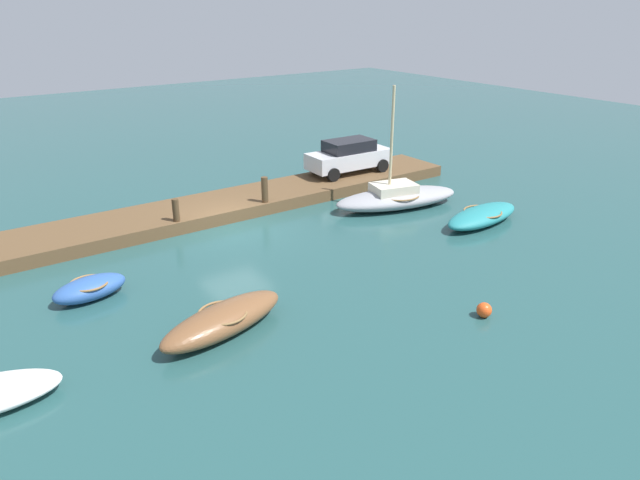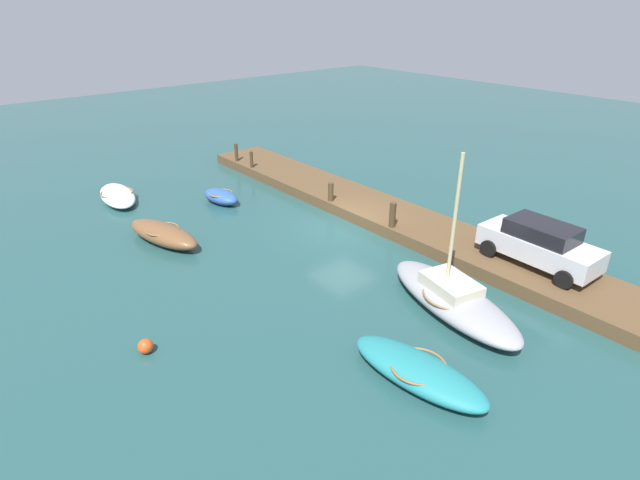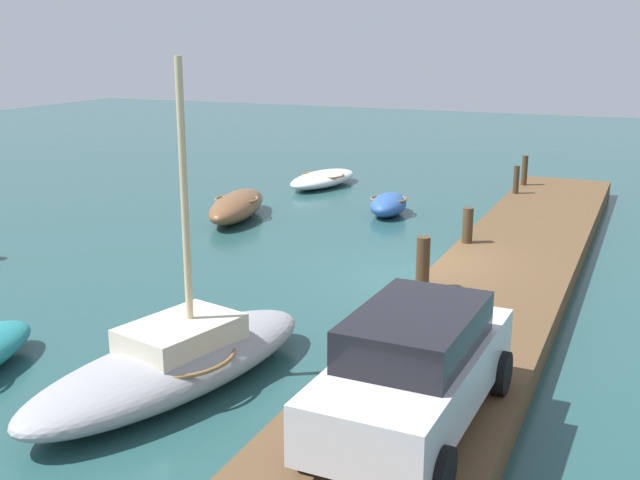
# 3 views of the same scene
# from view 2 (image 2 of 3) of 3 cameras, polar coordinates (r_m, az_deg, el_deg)

# --- Properties ---
(ground_plane) EXTENTS (84.00, 84.00, 0.00)m
(ground_plane) POSITION_cam_2_polar(r_m,az_deg,el_deg) (22.59, 2.64, 1.34)
(ground_plane) COLOR #234C4C
(dock_platform) EXTENTS (24.74, 3.00, 0.51)m
(dock_platform) POSITION_cam_2_polar(r_m,az_deg,el_deg) (23.92, 6.53, 3.30)
(dock_platform) COLOR brown
(dock_platform) RESTS_ON ground_plane
(rowboat_brown) EXTENTS (4.22, 2.18, 0.82)m
(rowboat_brown) POSITION_cam_2_polar(r_m,az_deg,el_deg) (22.07, -17.37, 0.68)
(rowboat_brown) COLOR brown
(rowboat_brown) RESTS_ON ground_plane
(sailboat_grey) EXTENTS (6.05, 3.24, 5.27)m
(sailboat_grey) POSITION_cam_2_polar(r_m,az_deg,el_deg) (17.15, 14.81, -6.37)
(sailboat_grey) COLOR #939399
(sailboat_grey) RESTS_ON ground_plane
(rowboat_white) EXTENTS (4.00, 2.10, 0.57)m
(rowboat_white) POSITION_cam_2_polar(r_m,az_deg,el_deg) (27.56, -21.97, 4.71)
(rowboat_white) COLOR white
(rowboat_white) RESTS_ON ground_plane
(dinghy_blue) EXTENTS (2.38, 1.42, 0.68)m
(dinghy_blue) POSITION_cam_2_polar(r_m,az_deg,el_deg) (25.76, -11.15, 4.87)
(dinghy_blue) COLOR #2D569E
(dinghy_blue) RESTS_ON ground_plane
(rowboat_teal) EXTENTS (4.24, 1.90, 0.67)m
(rowboat_teal) POSITION_cam_2_polar(r_m,az_deg,el_deg) (14.16, 11.05, -14.37)
(rowboat_teal) COLOR teal
(rowboat_teal) RESTS_ON ground_plane
(mooring_post_west) EXTENTS (0.28, 0.28, 1.09)m
(mooring_post_west) POSITION_cam_2_polar(r_m,az_deg,el_deg) (21.50, 8.22, 2.85)
(mooring_post_west) COLOR #47331E
(mooring_post_west) RESTS_ON dock_platform
(mooring_post_mid_west) EXTENTS (0.26, 0.26, 0.90)m
(mooring_post_mid_west) POSITION_cam_2_polar(r_m,az_deg,el_deg) (24.13, 1.23, 5.48)
(mooring_post_mid_west) COLOR #47331E
(mooring_post_mid_west) RESTS_ON dock_platform
(mooring_post_mid_east) EXTENTS (0.19, 0.19, 0.92)m
(mooring_post_mid_east) POSITION_cam_2_polar(r_m,az_deg,el_deg) (29.37, -7.78, 9.04)
(mooring_post_mid_east) COLOR #47331E
(mooring_post_mid_east) RESTS_ON dock_platform
(mooring_post_east) EXTENTS (0.20, 0.20, 1.04)m
(mooring_post_east) POSITION_cam_2_polar(r_m,az_deg,el_deg) (30.69, -9.47, 9.77)
(mooring_post_east) COLOR #47331E
(mooring_post_east) RESTS_ON dock_platform
(parked_car) EXTENTS (4.27, 1.97, 1.64)m
(parked_car) POSITION_cam_2_polar(r_m,az_deg,el_deg) (19.77, 23.62, -0.35)
(parked_car) COLOR silver
(parked_car) RESTS_ON dock_platform
(marker_buoy) EXTENTS (0.44, 0.44, 0.44)m
(marker_buoy) POSITION_cam_2_polar(r_m,az_deg,el_deg) (15.77, -19.17, -11.31)
(marker_buoy) COLOR #E54C19
(marker_buoy) RESTS_ON ground_plane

